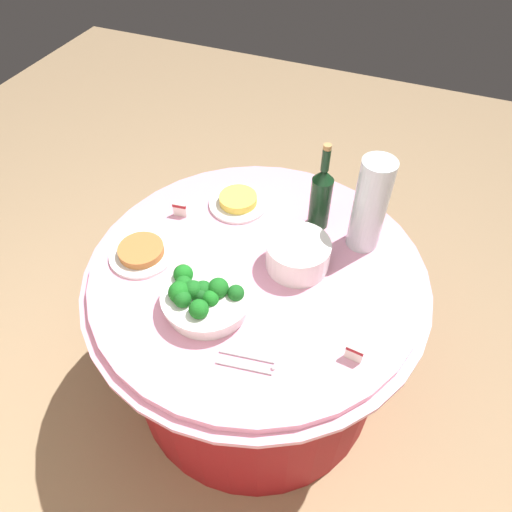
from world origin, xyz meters
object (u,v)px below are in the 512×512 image
at_px(label_placard_mid, 322,192).
at_px(wine_bottle, 321,196).
at_px(label_placard_rear, 354,353).
at_px(food_plate_peanuts, 142,252).
at_px(broccoli_bowl, 204,296).
at_px(label_placard_front, 180,209).
at_px(decorative_fruit_vase, 369,210).
at_px(food_plate_fried_egg, 238,201).
at_px(plate_stack, 298,254).
at_px(serving_tongs, 248,363).

bearing_deg(label_placard_mid, wine_bottle, 101.82).
bearing_deg(label_placard_rear, food_plate_peanuts, -9.10).
distance_m(broccoli_bowl, food_plate_peanuts, 0.31).
bearing_deg(label_placard_front, label_placard_rear, 154.67).
bearing_deg(decorative_fruit_vase, label_placard_front, 10.02).
bearing_deg(food_plate_fried_egg, wine_bottle, -177.85).
relative_size(food_plate_fried_egg, label_placard_rear, 4.00).
distance_m(wine_bottle, label_placard_mid, 0.18).
distance_m(food_plate_fried_egg, label_placard_rear, 0.74).
distance_m(wine_bottle, food_plate_peanuts, 0.64).
xyz_separation_m(plate_stack, label_placard_mid, (0.02, -0.36, -0.02)).
height_order(broccoli_bowl, wine_bottle, wine_bottle).
bearing_deg(food_plate_peanuts, food_plate_fried_egg, -118.80).
xyz_separation_m(serving_tongs, label_placard_mid, (0.02, -0.76, 0.03)).
distance_m(decorative_fruit_vase, food_plate_peanuts, 0.77).
relative_size(plate_stack, food_plate_fried_egg, 0.95).
bearing_deg(broccoli_bowl, label_placard_rear, 178.51).
bearing_deg(label_placard_front, food_plate_fried_egg, -142.21).
distance_m(plate_stack, wine_bottle, 0.23).
relative_size(broccoli_bowl, food_plate_peanuts, 1.27).
relative_size(plate_stack, label_placard_mid, 3.82).
xyz_separation_m(wine_bottle, serving_tongs, (0.01, 0.62, -0.12)).
height_order(serving_tongs, label_placard_rear, label_placard_rear).
height_order(food_plate_peanuts, label_placard_rear, label_placard_rear).
relative_size(decorative_fruit_vase, food_plate_peanuts, 1.55).
bearing_deg(decorative_fruit_vase, plate_stack, 46.21).
xyz_separation_m(food_plate_peanuts, label_placard_rear, (-0.76, 0.12, 0.01)).
bearing_deg(food_plate_peanuts, decorative_fruit_vase, -153.19).
bearing_deg(food_plate_fried_egg, plate_stack, 146.10).
xyz_separation_m(serving_tongs, label_placard_front, (0.47, -0.47, 0.03)).
height_order(wine_bottle, label_placard_mid, wine_bottle).
bearing_deg(decorative_fruit_vase, wine_bottle, -10.46).
bearing_deg(food_plate_fried_egg, label_placard_front, 37.79).
distance_m(broccoli_bowl, wine_bottle, 0.53).
height_order(plate_stack, food_plate_peanuts, plate_stack).
relative_size(wine_bottle, food_plate_fried_egg, 1.53).
distance_m(wine_bottle, food_plate_fried_egg, 0.33).
distance_m(food_plate_peanuts, label_placard_front, 0.23).
bearing_deg(food_plate_peanuts, serving_tongs, 153.50).
xyz_separation_m(plate_stack, label_placard_front, (0.48, -0.07, -0.02)).
xyz_separation_m(food_plate_peanuts, label_placard_front, (-0.02, -0.23, 0.01)).
bearing_deg(decorative_fruit_vase, broccoli_bowl, 49.66).
bearing_deg(serving_tongs, label_placard_front, -45.27).
relative_size(wine_bottle, label_placard_mid, 6.11).
xyz_separation_m(label_placard_front, label_placard_mid, (-0.45, -0.29, 0.00)).
relative_size(wine_bottle, serving_tongs, 2.00).
relative_size(food_plate_fried_egg, label_placard_mid, 4.00).
relative_size(serving_tongs, label_placard_front, 3.05).
relative_size(food_plate_fried_egg, label_placard_front, 4.00).
height_order(food_plate_fried_egg, label_placard_rear, label_placard_rear).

